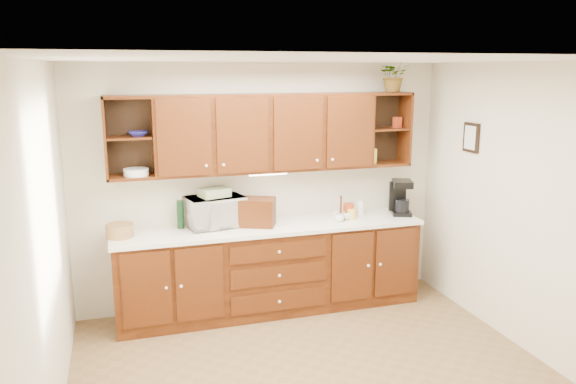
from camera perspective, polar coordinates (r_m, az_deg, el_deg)
floor at (r=4.96m, az=2.97°, el=-18.32°), size 4.00×4.00×0.00m
ceiling at (r=4.27m, az=3.36°, el=13.27°), size 4.00×4.00×0.00m
back_wall at (r=6.07m, az=-2.56°, el=0.64°), size 4.00×0.00×4.00m
left_wall at (r=4.22m, az=-23.42°, el=-5.65°), size 0.00×3.50×3.50m
right_wall at (r=5.45m, az=23.31°, el=-1.73°), size 0.00×3.50×3.50m
base_cabinets at (r=6.02m, az=-1.76°, el=-7.87°), size 3.20×0.60×0.90m
countertop at (r=5.87m, az=-1.76°, el=-3.59°), size 3.24×0.64×0.04m
upper_cabinets at (r=5.82m, az=-2.13°, el=6.06°), size 3.20×0.33×0.80m
undercabinet_light at (r=5.83m, az=-2.05°, el=1.86°), size 0.40×0.05×0.02m
framed_picture at (r=6.04m, az=18.12°, el=5.28°), size 0.03×0.24×0.30m
wicker_basket at (r=5.68m, az=-16.74°, el=-3.77°), size 0.34×0.34×0.13m
microwave at (r=5.83m, az=-7.44°, el=-1.98°), size 0.63×0.49×0.32m
towel_stack at (r=5.78m, az=-7.50°, el=-0.05°), size 0.34×0.28×0.09m
wine_bottle at (r=5.81m, az=-10.87°, el=-2.27°), size 0.08×0.08×0.29m
woven_tray at (r=5.90m, az=-8.22°, el=-3.34°), size 0.35×0.21×0.34m
bread_box at (r=5.82m, az=-3.41°, el=-2.04°), size 0.48×0.40×0.29m
mug_tree at (r=6.08m, az=5.37°, el=-2.46°), size 0.21×0.23×0.27m
canister_red at (r=6.18m, az=6.16°, el=-1.89°), size 0.14×0.14×0.16m
canister_white at (r=6.30m, az=7.35°, el=-1.59°), size 0.09×0.09×0.17m
canister_yellow at (r=6.13m, az=6.46°, el=-2.25°), size 0.12×0.12×0.11m
coffee_maker at (r=6.40m, az=11.38°, el=-0.57°), size 0.29×0.33×0.39m
bowl_stack at (r=5.62m, az=-15.00°, el=5.74°), size 0.20×0.20×0.05m
plate_stack at (r=5.64m, az=-15.17°, el=1.97°), size 0.28×0.28×0.07m
pantry_box_yellow at (r=6.26m, az=8.53°, el=3.65°), size 0.10×0.08×0.16m
pantry_box_red at (r=6.35m, az=11.05°, el=6.96°), size 0.09×0.09×0.12m
potted_plant at (r=6.27m, az=10.75°, el=11.60°), size 0.38×0.35×0.36m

